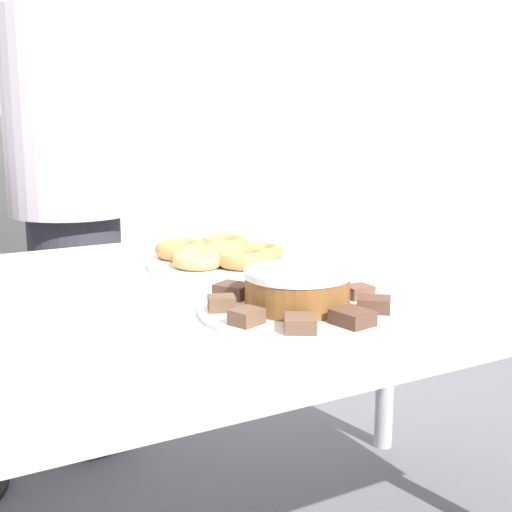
{
  "coord_description": "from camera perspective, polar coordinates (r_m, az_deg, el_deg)",
  "views": [
    {
      "loc": [
        -0.7,
        -1.24,
        1.1
      ],
      "look_at": [
        -0.03,
        -0.05,
        0.82
      ],
      "focal_mm": 50.0,
      "sensor_mm": 36.0,
      "label": 1
    }
  ],
  "objects": [
    {
      "name": "wall_back",
      "position": [
        2.95,
        -16.25,
        15.14
      ],
      "size": [
        8.0,
        0.05,
        2.6
      ],
      "color": "silver",
      "rests_on": "ground_plane"
    },
    {
      "name": "table",
      "position": [
        1.48,
        0.09,
        -4.86
      ],
      "size": [
        1.61,
        1.05,
        0.76
      ],
      "color": "silver",
      "rests_on": "ground_plane"
    },
    {
      "name": "person_standing",
      "position": [
        2.31,
        -14.49,
        4.73
      ],
      "size": [
        0.39,
        0.39,
        1.6
      ],
      "color": "#383842",
      "rests_on": "ground_plane"
    },
    {
      "name": "plate_cake",
      "position": [
        1.23,
        3.3,
        -4.33
      ],
      "size": [
        0.34,
        0.34,
        0.01
      ],
      "color": "white",
      "rests_on": "table"
    },
    {
      "name": "plate_donuts",
      "position": [
        1.6,
        -2.53,
        -0.54
      ],
      "size": [
        0.34,
        0.34,
        0.01
      ],
      "color": "white",
      "rests_on": "table"
    },
    {
      "name": "frosted_cake",
      "position": [
        1.22,
        3.32,
        -2.59
      ],
      "size": [
        0.18,
        0.18,
        0.07
      ],
      "color": "brown",
      "rests_on": "plate_cake"
    },
    {
      "name": "lamington_0",
      "position": [
        1.13,
        -0.76,
        -4.87
      ],
      "size": [
        0.06,
        0.05,
        0.02
      ],
      "rotation": [
        0.0,
        0.0,
        3.48
      ],
      "color": "brown",
      "rests_on": "plate_cake"
    },
    {
      "name": "lamington_1",
      "position": [
        1.1,
        3.56,
        -5.39
      ],
      "size": [
        0.07,
        0.07,
        0.02
      ],
      "rotation": [
        0.0,
        0.0,
        4.18
      ],
      "color": "brown",
      "rests_on": "plate_cake"
    },
    {
      "name": "lamington_2",
      "position": [
        1.14,
        7.73,
        -4.89
      ],
      "size": [
        0.06,
        0.07,
        0.02
      ],
      "rotation": [
        0.0,
        0.0,
        4.88
      ],
      "color": "brown",
      "rests_on": "plate_cake"
    },
    {
      "name": "lamington_3",
      "position": [
        1.21,
        9.4,
        -3.84
      ],
      "size": [
        0.07,
        0.07,
        0.02
      ],
      "rotation": [
        0.0,
        0.0,
        5.58
      ],
      "color": "brown",
      "rests_on": "plate_cake"
    },
    {
      "name": "lamington_4",
      "position": [
        1.3,
        8.18,
        -2.84
      ],
      "size": [
        0.05,
        0.04,
        0.02
      ],
      "rotation": [
        0.0,
        0.0,
        6.27
      ],
      "color": "brown",
      "rests_on": "plate_cake"
    },
    {
      "name": "lamington_5",
      "position": [
        1.34,
        5.0,
        -2.16
      ],
      "size": [
        0.07,
        0.06,
        0.03
      ],
      "rotation": [
        0.0,
        0.0,
        6.97
      ],
      "color": "brown",
      "rests_on": "plate_cake"
    },
    {
      "name": "lamington_6",
      "position": [
        1.34,
        1.21,
        -2.13
      ],
      "size": [
        0.06,
        0.07,
        0.03
      ],
      "rotation": [
        0.0,
        0.0,
        7.67
      ],
      "color": "#513828",
      "rests_on": "plate_cake"
    },
    {
      "name": "lamington_7",
      "position": [
        1.29,
        -1.82,
        -2.77
      ],
      "size": [
        0.07,
        0.08,
        0.02
      ],
      "rotation": [
        0.0,
        0.0,
        8.37
      ],
      "color": "brown",
      "rests_on": "plate_cake"
    },
    {
      "name": "lamington_8",
      "position": [
        1.2,
        -2.76,
        -3.79
      ],
      "size": [
        0.06,
        0.05,
        0.03
      ],
      "rotation": [
        0.0,
        0.0,
        9.07
      ],
      "color": "brown",
      "rests_on": "plate_cake"
    },
    {
      "name": "donut_0",
      "position": [
        1.59,
        -2.54,
        0.26
      ],
      "size": [
        0.12,
        0.12,
        0.04
      ],
      "color": "tan",
      "rests_on": "plate_donuts"
    },
    {
      "name": "donut_1",
      "position": [
        1.63,
        0.45,
        0.39
      ],
      "size": [
        0.1,
        0.1,
        0.03
      ],
      "color": "#C68447",
      "rests_on": "plate_donuts"
    },
    {
      "name": "donut_2",
      "position": [
        1.7,
        -2.54,
        0.97
      ],
      "size": [
        0.12,
        0.12,
        0.04
      ],
      "color": "#C68447",
      "rests_on": "plate_donuts"
    },
    {
      "name": "donut_3",
      "position": [
        1.63,
        -5.97,
        0.55
      ],
      "size": [
        0.12,
        0.12,
        0.04
      ],
      "color": "#D18E4C",
      "rests_on": "plate_donuts"
    },
    {
      "name": "donut_4",
      "position": [
        1.53,
        -4.66,
        -0.28
      ],
      "size": [
        0.11,
        0.11,
        0.03
      ],
      "color": "#E5AD66",
      "rests_on": "plate_donuts"
    },
    {
      "name": "donut_5",
      "position": [
        1.53,
        -0.93,
        -0.15
      ],
      "size": [
        0.13,
        0.13,
        0.04
      ],
      "color": "#D18E4C",
      "rests_on": "plate_donuts"
    },
    {
      "name": "napkin",
      "position": [
        1.69,
        13.56,
        -0.22
      ],
      "size": [
        0.17,
        0.15,
        0.01
      ],
      "color": "white",
      "rests_on": "table"
    }
  ]
}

